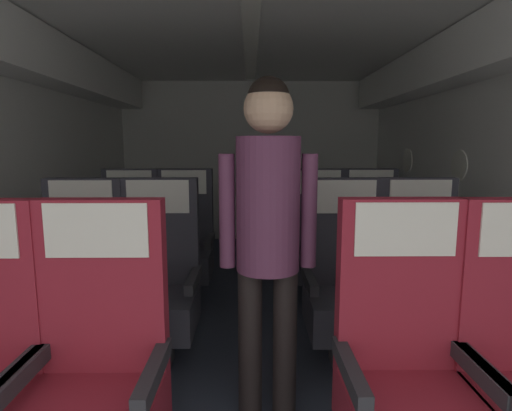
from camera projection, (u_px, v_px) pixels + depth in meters
The scene contains 13 objects.
ground at pixel (252, 327), 2.94m from camera, with size 3.75×5.96×0.02m, color #2D3342.
fuselage_shell at pixel (251, 107), 2.98m from camera, with size 3.63×5.61×2.21m.
seat_a_left_aisle at pixel (96, 380), 1.45m from camera, with size 0.50×0.47×1.11m.
seat_a_right_window at pixel (407, 378), 1.47m from camera, with size 0.50×0.47×1.11m.
seat_b_left_window at pixel (81, 288), 2.40m from camera, with size 0.50×0.47×1.11m.
seat_b_left_aisle at pixel (158, 287), 2.42m from camera, with size 0.50×0.47×1.11m.
seat_b_right_aisle at pixel (421, 285), 2.44m from camera, with size 0.50×0.47×1.11m.
seat_b_right_window at pixel (346, 287), 2.41m from camera, with size 0.50×0.47×1.11m.
seat_c_left_window at pixel (130, 247), 3.37m from camera, with size 0.50×0.47×1.11m.
seat_c_left_aisle at pixel (184, 246), 3.39m from camera, with size 0.50×0.47×1.11m.
seat_c_right_aisle at pixel (372, 245), 3.41m from camera, with size 0.50×0.47×1.11m.
seat_c_right_window at pixel (319, 246), 3.39m from camera, with size 0.50×0.47×1.11m.
flight_attendant at pixel (269, 220), 1.77m from camera, with size 0.43×0.28×1.59m.
Camera 1 is at (-0.00, 0.00, 1.30)m, focal length 28.31 mm.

